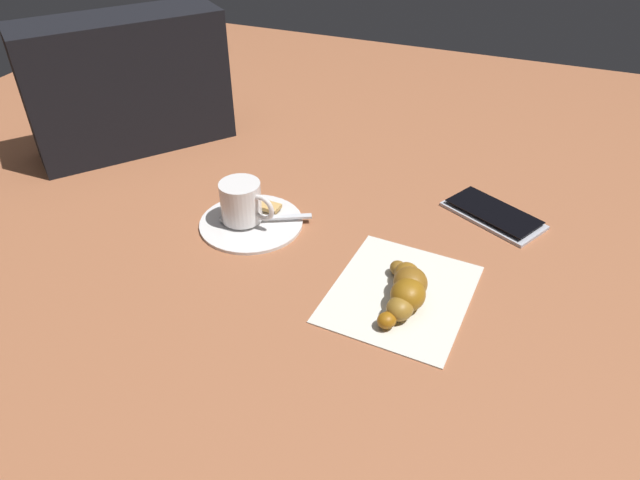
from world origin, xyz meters
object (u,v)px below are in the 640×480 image
at_px(teaspoon, 250,218).
at_px(cell_phone, 493,214).
at_px(sugar_packet, 259,204).
at_px(laptop_bag, 128,84).
at_px(croissant, 406,289).
at_px(espresso_cup, 242,201).
at_px(napkin, 401,293).
at_px(saucer, 251,221).

relative_size(teaspoon, cell_phone, 0.78).
bearing_deg(teaspoon, sugar_packet, 98.40).
relative_size(teaspoon, laptop_bag, 0.38).
relative_size(teaspoon, croissant, 0.96).
distance_m(espresso_cup, sugar_packet, 0.05).
xyz_separation_m(teaspoon, laptop_bag, (-0.30, 0.15, 0.10)).
bearing_deg(cell_phone, laptop_bag, 180.00).
bearing_deg(sugar_packet, croissant, 160.22).
height_order(napkin, cell_phone, cell_phone).
bearing_deg(teaspoon, napkin, -14.69).
bearing_deg(sugar_packet, cell_phone, -156.56).
height_order(sugar_packet, cell_phone, sugar_packet).
relative_size(espresso_cup, sugar_packet, 1.25).
height_order(napkin, laptop_bag, laptop_bag).
height_order(espresso_cup, teaspoon, espresso_cup).
bearing_deg(croissant, sugar_packet, 156.13).
height_order(saucer, croissant, croissant).
bearing_deg(croissant, espresso_cup, 164.16).
bearing_deg(sugar_packet, laptop_bag, -16.90).
height_order(teaspoon, napkin, teaspoon).
xyz_separation_m(saucer, teaspoon, (-0.00, -0.00, 0.01)).
distance_m(espresso_cup, teaspoon, 0.03).
bearing_deg(napkin, croissant, -52.89).
distance_m(saucer, croissant, 0.26).
distance_m(sugar_packet, cell_phone, 0.34).
bearing_deg(cell_phone, sugar_packet, -160.65).
bearing_deg(saucer, laptop_bag, 153.72).
xyz_separation_m(teaspoon, croissant, (0.25, -0.07, 0.01)).
bearing_deg(espresso_cup, laptop_bag, 152.39).
bearing_deg(saucer, croissant, -17.21).
height_order(croissant, cell_phone, croissant).
xyz_separation_m(sugar_packet, laptop_bag, (-0.30, 0.11, 0.10)).
bearing_deg(croissant, saucer, 162.79).
bearing_deg(teaspoon, cell_phone, 25.49).
bearing_deg(cell_phone, napkin, -110.20).
relative_size(espresso_cup, laptop_bag, 0.26).
height_order(sugar_packet, laptop_bag, laptop_bag).
height_order(espresso_cup, croissant, espresso_cup).
bearing_deg(laptop_bag, croissant, 105.60).
bearing_deg(espresso_cup, cell_phone, 24.97).
height_order(teaspoon, cell_phone, teaspoon).
distance_m(saucer, napkin, 0.25).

